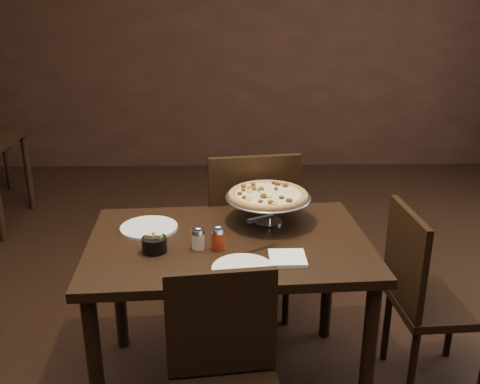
{
  "coord_description": "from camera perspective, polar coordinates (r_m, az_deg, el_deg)",
  "views": [
    {
      "loc": [
        0.01,
        -2.05,
        1.72
      ],
      "look_at": [
        0.05,
        0.07,
        0.95
      ],
      "focal_mm": 40.0,
      "sensor_mm": 36.0,
      "label": 1
    }
  ],
  "objects": [
    {
      "name": "chair_far",
      "position": [
        2.89,
        1.02,
        -4.02
      ],
      "size": [
        0.52,
        0.52,
        0.99
      ],
      "rotation": [
        0.0,
        0.0,
        3.28
      ],
      "color": "black",
      "rests_on": "ground"
    },
    {
      "name": "packet_caddy",
      "position": [
        2.21,
        -9.12,
        -5.49
      ],
      "size": [
        0.1,
        0.1,
        0.08
      ],
      "rotation": [
        0.0,
        0.0,
        -0.22
      ],
      "color": "black",
      "rests_on": "dining_table"
    },
    {
      "name": "dining_table",
      "position": [
        2.34,
        -1.21,
        -7.3
      ],
      "size": [
        1.24,
        0.87,
        0.75
      ],
      "rotation": [
        0.0,
        0.0,
        0.06
      ],
      "color": "black",
      "rests_on": "ground"
    },
    {
      "name": "plate_near",
      "position": [
        2.05,
        0.29,
        -8.17
      ],
      "size": [
        0.24,
        0.24,
        0.01
      ],
      "primitive_type": "cylinder",
      "color": "white",
      "rests_on": "dining_table"
    },
    {
      "name": "napkin_stack",
      "position": [
        2.13,
        5.09,
        -7.05
      ],
      "size": [
        0.14,
        0.14,
        0.02
      ],
      "primitive_type": "cube",
      "rotation": [
        0.0,
        0.0,
        0.01
      ],
      "color": "white",
      "rests_on": "dining_table"
    },
    {
      "name": "room",
      "position": [
        2.1,
        0.31,
        11.33
      ],
      "size": [
        6.04,
        7.04,
        2.84
      ],
      "color": "black",
      "rests_on": "ground"
    },
    {
      "name": "parmesan_shaker",
      "position": [
        2.2,
        -4.48,
        -4.96
      ],
      "size": [
        0.06,
        0.06,
        0.1
      ],
      "color": "beige",
      "rests_on": "dining_table"
    },
    {
      "name": "chair_side",
      "position": [
        2.58,
        19.21,
        -10.06
      ],
      "size": [
        0.43,
        0.43,
        0.87
      ],
      "rotation": [
        0.0,
        0.0,
        1.63
      ],
      "color": "black",
      "rests_on": "ground"
    },
    {
      "name": "pizza_stand",
      "position": [
        2.42,
        3.0,
        -0.36
      ],
      "size": [
        0.39,
        0.39,
        0.16
      ],
      "color": "#AEAEB4",
      "rests_on": "dining_table"
    },
    {
      "name": "serving_spatula",
      "position": [
        2.17,
        2.18,
        -2.9
      ],
      "size": [
        0.16,
        0.16,
        0.02
      ],
      "rotation": [
        0.0,
        0.0,
        -1.01
      ],
      "color": "#AEAEB4",
      "rests_on": "pizza_stand"
    },
    {
      "name": "pepper_flake_shaker",
      "position": [
        2.2,
        -2.34,
        -4.89
      ],
      "size": [
        0.06,
        0.06,
        0.1
      ],
      "color": "maroon",
      "rests_on": "dining_table"
    },
    {
      "name": "plate_left",
      "position": [
        2.43,
        -9.69,
        -3.76
      ],
      "size": [
        0.26,
        0.26,
        0.01
      ],
      "primitive_type": "cylinder",
      "color": "white",
      "rests_on": "dining_table"
    }
  ]
}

